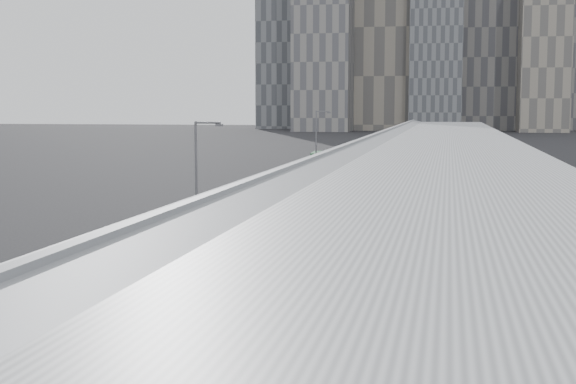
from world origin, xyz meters
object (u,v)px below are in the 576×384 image
(bus_3, at_px, (288,214))
(street_lamp_near, at_px, (199,173))
(bus_6, at_px, (362,169))
(bus_8, at_px, (380,155))
(bus_2, at_px, (258,241))
(bus_4, at_px, (327,194))
(street_lamp_far, at_px, (318,139))
(suv, at_px, (349,157))
(bus_9, at_px, (382,151))
(bus_1, at_px, (171,299))
(bus_5, at_px, (346,177))
(shipping_container, at_px, (321,162))
(bus_7, at_px, (370,161))

(bus_3, relative_size, street_lamp_near, 1.44)
(bus_3, xyz_separation_m, bus_6, (0.88, 44.74, 0.05))
(street_lamp_near, bearing_deg, bus_8, 85.59)
(bus_2, relative_size, bus_4, 0.99)
(bus_3, distance_m, street_lamp_far, 47.67)
(bus_4, xyz_separation_m, street_lamp_near, (-6.10, -19.40, 3.44))
(bus_3, bearing_deg, bus_8, 89.44)
(street_lamp_near, distance_m, street_lamp_far, 52.54)
(bus_4, height_order, suv, bus_4)
(bus_9, distance_m, suv, 8.21)
(bus_2, xyz_separation_m, bus_4, (0.23, 26.44, 0.01))
(bus_1, bearing_deg, bus_9, 90.67)
(bus_1, bearing_deg, bus_5, 90.47)
(bus_3, relative_size, bus_5, 0.92)
(bus_3, distance_m, suv, 80.08)
(bus_6, relative_size, suv, 2.01)
(bus_3, height_order, bus_8, bus_8)
(bus_8, xyz_separation_m, street_lamp_far, (-6.21, -25.62, 3.46))
(bus_1, bearing_deg, bus_8, 90.27)
(bus_6, distance_m, bus_9, 41.54)
(bus_2, bearing_deg, street_lamp_near, 129.85)
(bus_1, relative_size, shipping_container, 1.99)
(bus_8, bearing_deg, bus_2, -90.92)
(bus_7, distance_m, bus_9, 28.17)
(bus_4, relative_size, bus_9, 0.97)
(bus_3, xyz_separation_m, bus_8, (0.78, 72.84, 0.22))
(bus_9, bearing_deg, bus_2, -85.64)
(bus_1, height_order, bus_3, bus_1)
(bus_1, relative_size, bus_2, 1.12)
(bus_7, height_order, street_lamp_far, street_lamp_far)
(bus_6, xyz_separation_m, bus_8, (-0.10, 28.10, 0.16))
(street_lamp_near, relative_size, street_lamp_far, 0.95)
(bus_1, bearing_deg, bus_6, 90.19)
(shipping_container, bearing_deg, bus_1, -89.55)
(bus_7, distance_m, street_lamp_far, 12.88)
(bus_1, xyz_separation_m, suv, (-5.91, 107.86, -0.80))
(bus_6, relative_size, street_lamp_far, 1.42)
(bus_8, height_order, bus_9, bus_8)
(bus_7, bearing_deg, bus_5, -95.87)
(bus_5, bearing_deg, street_lamp_far, 104.05)
(street_lamp_far, distance_m, suv, 32.97)
(bus_6, bearing_deg, bus_7, 89.34)
(bus_8, distance_m, street_lamp_near, 78.46)
(bus_3, xyz_separation_m, suv, (-5.17, 79.91, -0.63))
(bus_1, distance_m, bus_4, 42.03)
(bus_3, height_order, bus_7, bus_7)
(bus_6, height_order, bus_8, bus_8)
(bus_6, bearing_deg, bus_2, -92.34)
(street_lamp_near, height_order, shipping_container, street_lamp_near)
(bus_5, bearing_deg, bus_3, -96.95)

